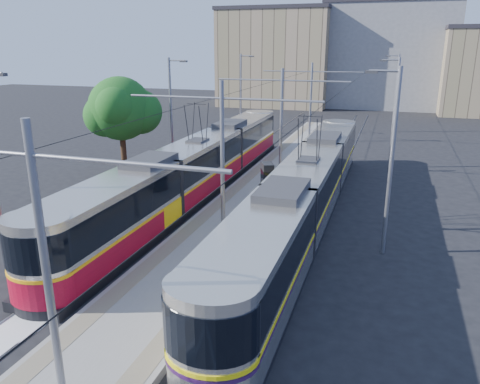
% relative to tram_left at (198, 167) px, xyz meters
% --- Properties ---
extents(ground, '(160.00, 160.00, 0.00)m').
position_rel_tram_left_xyz_m(ground, '(3.60, -13.50, -1.71)').
color(ground, black).
rests_on(ground, ground).
extents(platform, '(4.00, 50.00, 0.30)m').
position_rel_tram_left_xyz_m(platform, '(3.60, 3.50, -1.56)').
color(platform, gray).
rests_on(platform, ground).
extents(tactile_strip_left, '(0.70, 50.00, 0.01)m').
position_rel_tram_left_xyz_m(tactile_strip_left, '(2.15, 3.50, -1.40)').
color(tactile_strip_left, gray).
rests_on(tactile_strip_left, platform).
extents(tactile_strip_right, '(0.70, 50.00, 0.01)m').
position_rel_tram_left_xyz_m(tactile_strip_right, '(5.05, 3.50, -1.40)').
color(tactile_strip_right, gray).
rests_on(tactile_strip_right, platform).
extents(rails, '(8.71, 70.00, 0.03)m').
position_rel_tram_left_xyz_m(rails, '(3.60, 3.50, -1.69)').
color(rails, gray).
rests_on(rails, ground).
extents(tram_left, '(2.43, 29.55, 5.50)m').
position_rel_tram_left_xyz_m(tram_left, '(0.00, 0.00, 0.00)').
color(tram_left, black).
rests_on(tram_left, ground).
extents(tram_right, '(2.43, 28.52, 5.50)m').
position_rel_tram_left_xyz_m(tram_right, '(7.20, -2.93, 0.15)').
color(tram_right, black).
rests_on(tram_right, ground).
extents(catenary, '(9.20, 70.00, 7.00)m').
position_rel_tram_left_xyz_m(catenary, '(3.60, 0.65, 2.82)').
color(catenary, gray).
rests_on(catenary, platform).
extents(street_lamps, '(15.18, 38.22, 8.00)m').
position_rel_tram_left_xyz_m(street_lamps, '(3.60, 7.50, 2.47)').
color(street_lamps, gray).
rests_on(street_lamps, ground).
extents(shelter, '(0.99, 1.18, 2.24)m').
position_rel_tram_left_xyz_m(shelter, '(4.64, -1.07, -0.23)').
color(shelter, black).
rests_on(shelter, platform).
extents(tree, '(4.71, 4.36, 6.85)m').
position_rel_tram_left_xyz_m(tree, '(-6.24, 2.38, 2.92)').
color(tree, '#382314').
rests_on(tree, ground).
extents(building_left, '(16.32, 12.24, 14.11)m').
position_rel_tram_left_xyz_m(building_left, '(-6.40, 46.50, 5.36)').
color(building_left, gray).
rests_on(building_left, ground).
extents(building_centre, '(18.36, 14.28, 14.90)m').
position_rel_tram_left_xyz_m(building_centre, '(9.60, 50.50, 5.75)').
color(building_centre, gray).
rests_on(building_centre, ground).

